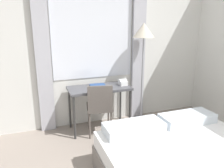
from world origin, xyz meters
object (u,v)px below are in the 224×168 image
object	(u,v)px
desk_chair	(100,106)
book	(98,86)
telephone	(123,82)
standing_lamp	(144,39)
desk	(99,91)

from	to	relation	value
desk_chair	book	world-z (taller)	desk_chair
telephone	book	bearing A→B (deg)	171.19
desk_chair	standing_lamp	size ratio (longest dim) A/B	0.49
book	telephone	bearing A→B (deg)	-8.81
desk	standing_lamp	xyz separation A→B (m)	(0.81, 0.02, 0.84)
desk	book	xyz separation A→B (m)	(-0.01, 0.06, 0.09)
desk_chair	book	xyz separation A→B (m)	(0.06, 0.28, 0.25)
telephone	standing_lamp	bearing A→B (deg)	4.75
desk	telephone	world-z (taller)	telephone
desk	book	bearing A→B (deg)	96.37
desk_chair	book	size ratio (longest dim) A/B	3.13
desk	telephone	xyz separation A→B (m)	(0.42, -0.01, 0.12)
standing_lamp	telephone	xyz separation A→B (m)	(-0.39, -0.03, -0.72)
desk_chair	telephone	bearing A→B (deg)	35.39
desk_chair	desk	bearing A→B (deg)	85.96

